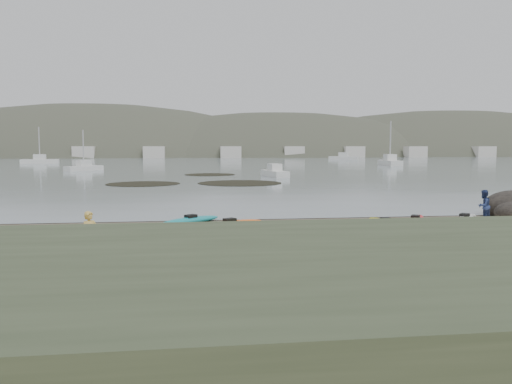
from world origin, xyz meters
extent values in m
plane|color=tan|center=(0.00, 0.00, 0.00)|extent=(600.00, 600.00, 0.00)
plane|color=brown|center=(0.00, -0.30, 0.00)|extent=(60.00, 60.00, 0.00)
plane|color=slate|center=(0.00, 300.00, 0.01)|extent=(1200.00, 1200.00, 0.00)
cube|color=#475138|center=(0.00, -17.50, 1.00)|extent=(60.00, 8.00, 2.00)
ellipsoid|color=#74C727|center=(-2.65, -5.04, 0.17)|extent=(0.82, 3.22, 0.34)
ellipsoid|color=yellow|center=(3.21, -5.13, 0.17)|extent=(2.10, 2.94, 0.34)
ellipsoid|color=red|center=(7.78, -2.49, 0.17)|extent=(2.90, 4.19, 0.34)
ellipsoid|color=#8DC427|center=(-1.45, -3.91, 0.17)|extent=(2.06, 3.88, 0.34)
ellipsoid|color=yellow|center=(-8.00, -7.84, 0.17)|extent=(0.81, 3.38, 0.34)
ellipsoid|color=red|center=(-1.28, -6.53, 0.17)|extent=(1.45, 3.32, 0.34)
ellipsoid|color=silver|center=(10.58, -2.19, 0.17)|extent=(3.20, 3.25, 0.34)
ellipsoid|color=yellow|center=(-9.82, -6.68, 0.17)|extent=(0.78, 3.40, 0.34)
ellipsoid|color=orange|center=(-1.58, -2.36, 0.17)|extent=(3.71, 2.54, 0.34)
ellipsoid|color=yellow|center=(5.97, -3.14, 0.17)|extent=(1.01, 3.66, 0.34)
ellipsoid|color=#1CADA9|center=(-7.38, -5.67, 0.17)|extent=(2.70, 2.54, 0.34)
ellipsoid|color=teal|center=(-3.45, -0.80, 0.17)|extent=(3.27, 2.74, 0.34)
imported|color=#D3B154|center=(-6.91, -8.37, 0.83)|extent=(0.72, 0.71, 1.67)
imported|color=navy|center=(11.65, -2.13, 0.84)|extent=(1.02, 0.94, 1.67)
cylinder|color=black|center=(-8.42, 26.48, 0.03)|extent=(7.59, 7.59, 0.04)
cylinder|color=black|center=(1.66, 26.34, 0.03)|extent=(8.91, 8.91, 0.04)
cylinder|color=black|center=(-0.93, 42.75, 0.03)|extent=(6.97, 6.97, 0.04)
cube|color=silver|center=(-20.59, 56.86, 0.45)|extent=(5.57, 5.97, 0.89)
cube|color=silver|center=(7.25, 37.51, 0.45)|extent=(2.87, 6.58, 0.89)
cube|color=silver|center=(36.96, 71.92, 0.62)|extent=(3.10, 9.03, 1.24)
cube|color=silver|center=(-37.79, 93.09, 0.57)|extent=(8.42, 3.62, 1.14)
cube|color=silver|center=(40.78, 115.82, 0.59)|extent=(8.48, 6.17, 1.18)
ellipsoid|color=#384235|center=(-45.00, 195.00, -18.00)|extent=(220.00, 120.00, 80.00)
ellipsoid|color=#384235|center=(35.00, 190.00, -15.30)|extent=(200.00, 110.00, 68.00)
ellipsoid|color=#384235|center=(120.00, 200.00, -17.10)|extent=(230.00, 130.00, 76.00)
cube|color=beige|center=(-42.00, 145.00, 2.00)|extent=(7.00, 5.00, 4.00)
cube|color=beige|center=(-18.00, 145.00, 2.00)|extent=(7.00, 5.00, 4.00)
cube|color=beige|center=(6.00, 145.00, 2.00)|extent=(7.00, 5.00, 4.00)
cube|color=beige|center=(30.00, 145.00, 2.00)|extent=(7.00, 5.00, 4.00)
cube|color=beige|center=(54.00, 145.00, 2.00)|extent=(7.00, 5.00, 4.00)
cube|color=beige|center=(78.00, 145.00, 2.00)|extent=(7.00, 5.00, 4.00)
cube|color=beige|center=(102.00, 145.00, 2.00)|extent=(7.00, 5.00, 4.00)
camera|label=1|loc=(-3.36, -26.11, 3.90)|focal=35.00mm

